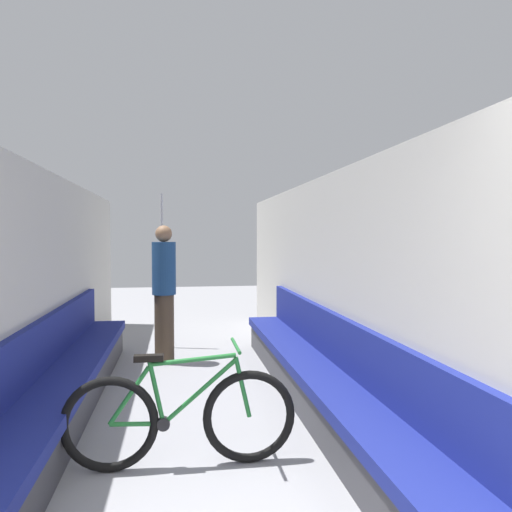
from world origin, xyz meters
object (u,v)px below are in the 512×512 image
(bench_seat_row_right, at_px, (318,378))
(passenger_standing, at_px, (164,292))
(bicycle, at_px, (181,418))
(bench_seat_row_left, at_px, (60,390))
(grab_pole_near, at_px, (162,273))

(bench_seat_row_right, height_order, passenger_standing, passenger_standing)
(bicycle, height_order, passenger_standing, passenger_standing)
(bench_seat_row_left, distance_m, bench_seat_row_right, 2.30)
(bench_seat_row_right, height_order, bicycle, bench_seat_row_right)
(grab_pole_near, xyz_separation_m, passenger_standing, (0.05, -0.89, -0.18))
(bicycle, distance_m, grab_pole_near, 3.90)
(bench_seat_row_left, bearing_deg, bench_seat_row_right, 0.00)
(bench_seat_row_right, distance_m, passenger_standing, 2.50)
(passenger_standing, bearing_deg, grab_pole_near, -175.98)
(bench_seat_row_left, bearing_deg, bicycle, -44.66)
(bench_seat_row_left, relative_size, bicycle, 3.31)
(bench_seat_row_left, height_order, bicycle, bench_seat_row_left)
(bench_seat_row_left, relative_size, bench_seat_row_right, 1.00)
(grab_pole_near, bearing_deg, bench_seat_row_left, -105.60)
(bicycle, xyz_separation_m, grab_pole_near, (-0.24, 3.82, 0.74))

